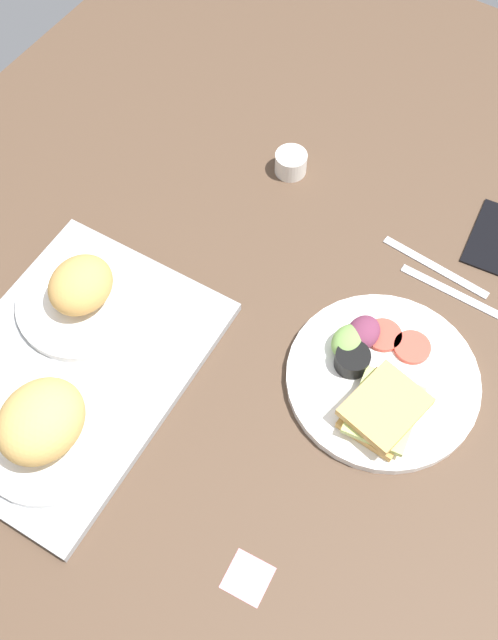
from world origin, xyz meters
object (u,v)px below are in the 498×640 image
at_px(fork, 450,291).
at_px(sticky_note, 248,578).
at_px(bread_plate_near, 44,426).
at_px(plate_with_salad, 379,379).
at_px(serving_tray, 69,370).
at_px(bread_plate_far, 82,293).
at_px(espresso_cup, 291,163).
at_px(knife, 435,267).
at_px(cell_phone, 494,236).

relative_size(fork, sticky_note, 3.04).
relative_size(bread_plate_near, plate_with_salad, 0.70).
bearing_deg(serving_tray, bread_plate_far, 25.52).
height_order(serving_tray, sticky_note, serving_tray).
relative_size(bread_plate_far, plate_with_salad, 0.72).
height_order(espresso_cup, knife, espresso_cup).
relative_size(fork, knife, 0.89).
relative_size(serving_tray, espresso_cup, 8.04).
height_order(serving_tray, plate_with_salad, plate_with_salad).
distance_m(serving_tray, knife, 0.60).
height_order(serving_tray, bread_plate_far, bread_plate_far).
distance_m(plate_with_salad, sticky_note, 0.34).
xyz_separation_m(knife, cell_phone, (0.11, -0.06, 0.00)).
bearing_deg(bread_plate_near, serving_tray, 26.52).
relative_size(bread_plate_far, espresso_cup, 3.70).
relative_size(bread_plate_near, fork, 1.17).
height_order(serving_tray, fork, serving_tray).
height_order(plate_with_salad, knife, plate_with_salad).
bearing_deg(serving_tray, espresso_cup, -8.44).
bearing_deg(bread_plate_near, bread_plate_far, 26.01).
xyz_separation_m(bread_plate_far, fork, (0.33, -0.47, -0.04)).
xyz_separation_m(plate_with_salad, knife, (0.24, 0.02, -0.01)).
relative_size(bread_plate_far, cell_phone, 1.44).
bearing_deg(fork, sticky_note, 86.33).
relative_size(bread_plate_near, cell_phone, 1.39).
bearing_deg(bread_plate_near, knife, -30.58).
bearing_deg(espresso_cup, bread_plate_near, 177.41).
bearing_deg(plate_with_salad, fork, -6.66).
relative_size(bread_plate_near, espresso_cup, 3.57).
bearing_deg(plate_with_salad, sticky_note, 177.49).
bearing_deg(bread_plate_far, bread_plate_near, -153.99).
bearing_deg(serving_tray, fork, -44.10).
distance_m(bread_plate_near, knife, 0.66).
height_order(espresso_cup, sticky_note, espresso_cup).
distance_m(bread_plate_far, sticky_note, 0.48).
height_order(bread_plate_far, espresso_cup, bread_plate_far).
bearing_deg(sticky_note, knife, 0.11).
height_order(bread_plate_near, espresso_cup, bread_plate_near).
height_order(serving_tray, bread_plate_near, bread_plate_near).
height_order(fork, knife, same).
bearing_deg(serving_tray, sticky_note, -105.78).
relative_size(serving_tray, knife, 2.37).
bearing_deg(bread_plate_near, espresso_cup, -2.59).
bearing_deg(bread_plate_near, cell_phone, -30.17).
bearing_deg(bread_plate_far, plate_with_salad, -74.11).
bearing_deg(espresso_cup, serving_tray, 171.56).
xyz_separation_m(serving_tray, bread_plate_far, (0.10, 0.05, 0.04)).
bearing_deg(sticky_note, fork, -4.09).
distance_m(bread_plate_near, plate_with_salad, 0.48).
xyz_separation_m(bread_plate_near, sticky_note, (-0.01, -0.33, -0.06)).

